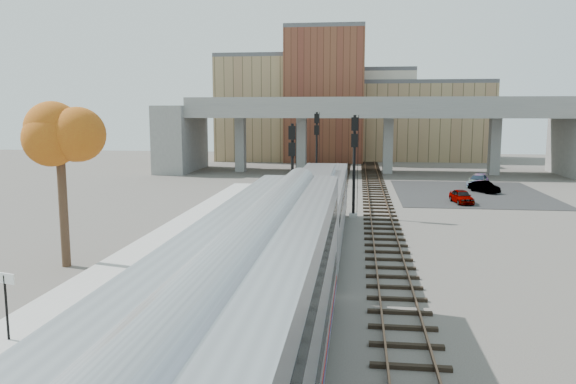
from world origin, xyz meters
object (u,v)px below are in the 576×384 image
(car_a, at_px, (462,196))
(car_c, at_px, (478,181))
(car_b, at_px, (484,187))
(coach, at_px, (235,375))
(locomotive, at_px, (318,206))
(signal_mast_near, at_px, (292,176))
(signal_mast_far, at_px, (317,148))
(tree, at_px, (59,140))
(signal_mast_mid, at_px, (354,166))

(car_a, height_order, car_c, car_c)
(car_b, bearing_deg, coach, -137.33)
(locomotive, height_order, signal_mast_near, signal_mast_near)
(locomotive, xyz_separation_m, car_b, (14.42, 22.94, -1.69))
(locomotive, distance_m, signal_mast_far, 26.80)
(coach, bearing_deg, locomotive, 90.00)
(signal_mast_far, bearing_deg, car_a, -38.47)
(tree, distance_m, car_c, 43.58)
(signal_mast_mid, xyz_separation_m, car_b, (12.42, 14.27, -3.26))
(coach, xyz_separation_m, car_b, (14.42, 45.54, -2.21))
(signal_mast_near, height_order, car_b, signal_mast_near)
(tree, height_order, car_b, tree)
(signal_mast_far, height_order, tree, tree)
(signal_mast_mid, distance_m, car_a, 12.23)
(locomotive, distance_m, signal_mast_near, 5.24)
(coach, distance_m, car_a, 40.39)
(car_b, distance_m, car_c, 4.27)
(tree, bearing_deg, car_b, 47.65)
(tree, bearing_deg, car_c, 51.20)
(locomotive, distance_m, car_a, 19.68)
(coach, xyz_separation_m, signal_mast_near, (-2.10, 27.25, 0.68))
(signal_mast_mid, height_order, car_a, signal_mast_mid)
(car_a, xyz_separation_m, car_c, (3.58, 11.04, 0.05))
(locomotive, bearing_deg, signal_mast_near, 114.31)
(signal_mast_near, relative_size, signal_mast_far, 0.91)
(signal_mast_far, relative_size, car_b, 2.33)
(locomotive, height_order, car_c, locomotive)
(signal_mast_far, relative_size, tree, 0.89)
(car_b, bearing_deg, car_a, -145.79)
(locomotive, height_order, tree, tree)
(signal_mast_far, distance_m, car_a, 17.21)
(signal_mast_near, distance_m, car_a, 17.76)
(signal_mast_far, height_order, car_c, signal_mast_far)
(coach, xyz_separation_m, car_c, (14.69, 49.80, -2.13))
(signal_mast_mid, bearing_deg, car_b, 48.96)
(tree, bearing_deg, signal_mast_mid, 46.47)
(signal_mast_far, relative_size, car_a, 2.27)
(locomotive, distance_m, signal_mast_mid, 9.03)
(locomotive, bearing_deg, car_b, 57.84)
(coach, relative_size, car_a, 7.35)
(car_b, bearing_deg, signal_mast_far, 137.54)
(signal_mast_near, xyz_separation_m, signal_mast_mid, (4.10, 4.01, 0.37))
(coach, bearing_deg, signal_mast_near, 94.41)
(signal_mast_far, bearing_deg, tree, -107.23)
(coach, bearing_deg, car_a, 74.00)
(locomotive, height_order, signal_mast_far, signal_mast_far)
(locomotive, height_order, coach, coach)
(tree, xyz_separation_m, car_a, (23.49, 22.63, -5.82))
(locomotive, xyz_separation_m, car_c, (14.69, 27.20, -1.61))
(coach, height_order, tree, tree)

